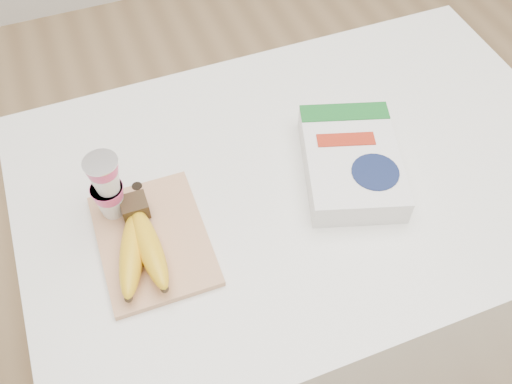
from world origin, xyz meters
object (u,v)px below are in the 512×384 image
at_px(yogurt_stack, 107,186).
at_px(cereal_box, 351,161).
at_px(bananas, 140,245).
at_px(table, 296,277).
at_px(cutting_board, 153,240).

height_order(yogurt_stack, cereal_box, yogurt_stack).
relative_size(bananas, cereal_box, 0.69).
height_order(bananas, cereal_box, bananas).
relative_size(bananas, yogurt_stack, 1.49).
xyz_separation_m(bananas, yogurt_stack, (-0.02, 0.10, 0.05)).
bearing_deg(yogurt_stack, table, -5.14).
relative_size(cutting_board, bananas, 1.23).
bearing_deg(cutting_board, table, 9.19).
distance_m(bananas, yogurt_stack, 0.12).
xyz_separation_m(bananas, cereal_box, (0.43, 0.04, -0.01)).
bearing_deg(cereal_box, yogurt_stack, -169.86).
bearing_deg(table, yogurt_stack, 174.86).
bearing_deg(yogurt_stack, cutting_board, -58.60).
distance_m(cutting_board, yogurt_stack, 0.13).
distance_m(bananas, cereal_box, 0.43).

